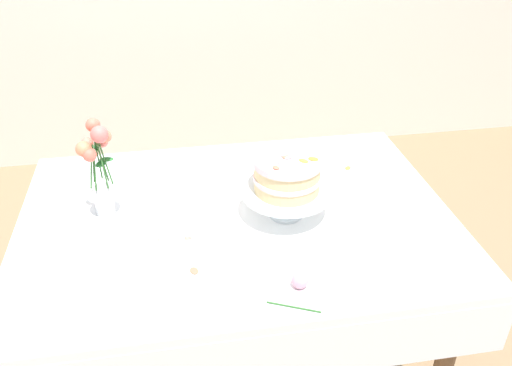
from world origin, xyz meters
TOP-DOWN VIEW (x-y plane):
  - dining_table at (0.00, -0.02)m, footprint 1.40×1.00m
  - linen_napkin at (0.16, -0.03)m, footprint 0.39×0.39m
  - cake_stand at (0.16, -0.03)m, footprint 0.29×0.29m
  - layer_cake at (0.16, -0.03)m, footprint 0.22×0.22m
  - flower_vase at (-0.42, 0.08)m, footprint 0.11×0.12m
  - teacup at (-0.21, -0.12)m, footprint 0.13×0.12m
  - fallen_rose at (0.12, -0.37)m, footprint 0.13×0.13m
  - loose_petal_0 at (0.45, 0.23)m, footprint 0.03×0.04m
  - loose_petal_1 at (-0.16, -0.26)m, footprint 0.03×0.04m

SIDE VIEW (x-z plane):
  - dining_table at x=0.00m, z-range 0.28..1.02m
  - linen_napkin at x=0.16m, z-range 0.74..0.74m
  - loose_petal_1 at x=-0.16m, z-range 0.74..0.74m
  - loose_petal_0 at x=0.45m, z-range 0.74..0.75m
  - fallen_rose at x=0.12m, z-range 0.74..0.79m
  - teacup at x=-0.21m, z-range 0.74..0.79m
  - cake_stand at x=0.16m, z-range 0.77..0.87m
  - flower_vase at x=-0.42m, z-range 0.74..1.06m
  - layer_cake at x=0.16m, z-range 0.84..0.96m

